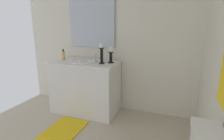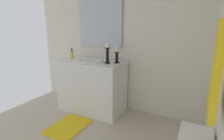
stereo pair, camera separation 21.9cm
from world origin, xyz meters
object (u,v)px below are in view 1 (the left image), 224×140
(mirror, at_px, (91,20))
(candle_holder_short, at_px, (102,53))
(candle_holder_tall, at_px, (111,55))
(bath_mat, at_px, (64,129))
(vanity_cabinet, at_px, (85,87))
(sink_basin, at_px, (85,64))
(soap_bottle, at_px, (63,55))

(mirror, distance_m, candle_holder_short, 0.65)
(candle_holder_tall, height_order, bath_mat, candle_holder_tall)
(vanity_cabinet, height_order, sink_basin, sink_basin)
(candle_holder_tall, bearing_deg, mirror, -117.17)
(soap_bottle, bearing_deg, mirror, 124.21)
(vanity_cabinet, relative_size, sink_basin, 2.68)
(vanity_cabinet, xyz_separation_m, soap_bottle, (-0.01, -0.40, 0.49))
(sink_basin, bearing_deg, vanity_cabinet, -90.00)
(candle_holder_short, relative_size, bath_mat, 0.50)
(candle_holder_short, xyz_separation_m, soap_bottle, (-0.04, -0.71, -0.08))
(candle_holder_tall, height_order, soap_bottle, candle_holder_tall)
(bath_mat, bearing_deg, candle_holder_tall, 148.67)
(candle_holder_short, bearing_deg, vanity_cabinet, -96.04)
(vanity_cabinet, xyz_separation_m, sink_basin, (0.00, 0.00, 0.38))
(candle_holder_tall, distance_m, candle_holder_short, 0.15)
(sink_basin, xyz_separation_m, soap_bottle, (-0.01, -0.40, 0.11))
(mirror, bearing_deg, vanity_cabinet, -0.01)
(candle_holder_short, bearing_deg, soap_bottle, -93.54)
(candle_holder_tall, bearing_deg, bath_mat, -31.33)
(vanity_cabinet, bearing_deg, soap_bottle, -91.57)
(candle_holder_short, bearing_deg, bath_mat, -27.71)
(soap_bottle, bearing_deg, sink_basin, 88.43)
(candle_holder_tall, relative_size, soap_bottle, 1.34)
(candle_holder_short, xyz_separation_m, bath_mat, (0.59, -0.31, -0.99))
(soap_bottle, distance_m, bath_mat, 1.17)
(vanity_cabinet, bearing_deg, bath_mat, 0.00)
(mirror, relative_size, candle_holder_short, 2.90)
(soap_bottle, bearing_deg, candle_holder_short, 86.46)
(candle_holder_tall, bearing_deg, candle_holder_short, -48.13)
(vanity_cabinet, bearing_deg, mirror, 179.99)
(mirror, bearing_deg, candle_holder_short, 44.83)
(vanity_cabinet, relative_size, mirror, 1.24)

